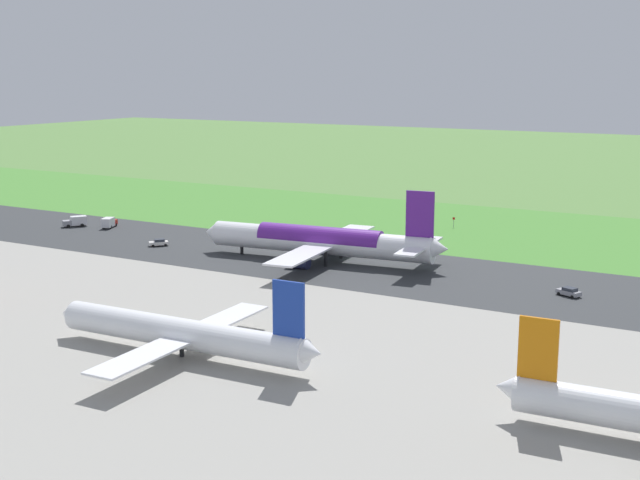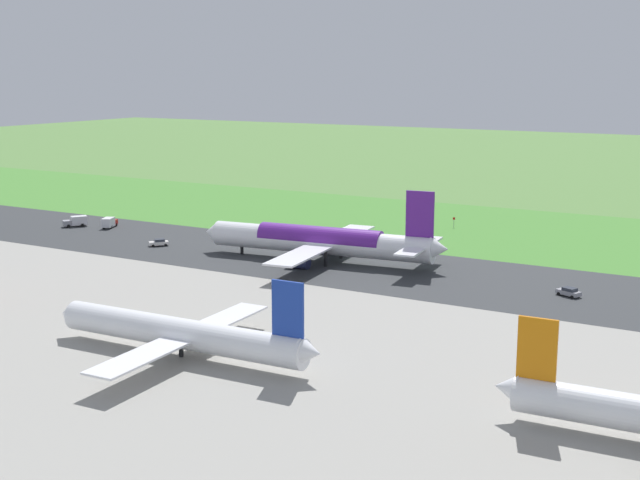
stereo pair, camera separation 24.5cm
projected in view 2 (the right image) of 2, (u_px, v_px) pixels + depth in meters
name	position (u px, v px, depth m)	size (l,w,h in m)	color
ground_plane	(286.00, 257.00, 178.88)	(800.00, 800.00, 0.00)	#547F3D
runway_asphalt	(286.00, 257.00, 178.87)	(600.00, 36.22, 0.06)	#2D3033
apron_concrete	(62.00, 336.00, 125.55)	(440.00, 110.00, 0.05)	gray
grass_verge_foreground	(382.00, 223.00, 218.21)	(600.00, 80.00, 0.04)	#478534
airliner_main	(322.00, 241.00, 173.89)	(54.14, 44.39, 15.88)	white
airliner_parked_mid	(182.00, 333.00, 115.83)	(43.41, 35.46, 12.68)	white
service_truck_baggage	(76.00, 221.00, 213.59)	(5.13, 6.06, 2.65)	gray
service_car_followme	(159.00, 242.00, 189.94)	(4.15, 4.33, 1.62)	silver
service_truck_fuel	(109.00, 222.00, 211.89)	(4.32, 6.22, 2.65)	#B21914
service_car_ops	(569.00, 292.00, 147.54)	(4.57, 3.28, 1.62)	gray
no_stopping_sign	(454.00, 221.00, 212.44)	(0.60, 0.10, 2.58)	slate
traffic_cone_orange	(413.00, 228.00, 210.05)	(0.40, 0.40, 0.55)	orange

